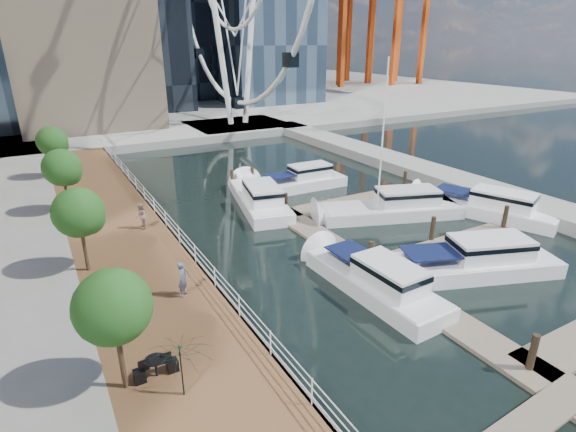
% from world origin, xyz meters
% --- Properties ---
extents(ground, '(520.00, 520.00, 0.00)m').
position_xyz_m(ground, '(0.00, 0.00, 0.00)').
color(ground, black).
rests_on(ground, ground).
extents(boardwalk, '(6.00, 60.00, 1.00)m').
position_xyz_m(boardwalk, '(-9.00, 15.00, 0.50)').
color(boardwalk, brown).
rests_on(boardwalk, ground).
extents(seawall, '(0.25, 60.00, 1.00)m').
position_xyz_m(seawall, '(-6.00, 15.00, 0.50)').
color(seawall, '#595954').
rests_on(seawall, ground).
extents(land_far, '(200.00, 114.00, 1.00)m').
position_xyz_m(land_far, '(0.00, 102.00, 0.50)').
color(land_far, gray).
rests_on(land_far, ground).
extents(breakwater, '(4.00, 60.00, 1.00)m').
position_xyz_m(breakwater, '(20.00, 20.00, 0.50)').
color(breakwater, gray).
rests_on(breakwater, ground).
extents(pier, '(14.00, 12.00, 1.00)m').
position_xyz_m(pier, '(14.00, 52.00, 0.50)').
color(pier, gray).
rests_on(pier, ground).
extents(railing, '(0.10, 60.00, 1.05)m').
position_xyz_m(railing, '(-6.10, 15.00, 1.52)').
color(railing, white).
rests_on(railing, boardwalk).
extents(floating_docks, '(16.00, 34.00, 2.60)m').
position_xyz_m(floating_docks, '(7.97, 9.98, 0.49)').
color(floating_docks, '#6D6051').
rests_on(floating_docks, ground).
extents(port_cranes, '(40.00, 52.00, 38.00)m').
position_xyz_m(port_cranes, '(67.67, 95.67, 20.00)').
color(port_cranes, '#D84C14').
rests_on(port_cranes, ground).
extents(street_trees, '(2.60, 42.60, 4.60)m').
position_xyz_m(street_trees, '(-11.40, 14.00, 4.29)').
color(street_trees, '#3F2B1C').
rests_on(street_trees, ground).
extents(yacht_foreground, '(11.68, 6.73, 2.15)m').
position_xyz_m(yacht_foreground, '(7.54, 4.90, 0.00)').
color(yacht_foreground, silver).
rests_on(yacht_foreground, ground).
extents(pedestrian_near, '(0.73, 0.78, 1.79)m').
position_xyz_m(pedestrian_near, '(-7.71, 8.96, 1.89)').
color(pedestrian_near, '#4B4F64').
rests_on(pedestrian_near, boardwalk).
extents(pedestrian_mid, '(0.78, 0.94, 1.75)m').
position_xyz_m(pedestrian_mid, '(-7.58, 18.34, 1.87)').
color(pedestrian_mid, gray).
rests_on(pedestrian_mid, boardwalk).
extents(pedestrian_far, '(1.02, 0.70, 1.61)m').
position_xyz_m(pedestrian_far, '(-10.20, 33.32, 1.80)').
color(pedestrian_far, '#383F46').
rests_on(pedestrian_far, boardwalk).
extents(moored_yachts, '(20.24, 38.67, 11.50)m').
position_xyz_m(moored_yachts, '(8.63, 13.02, 0.00)').
color(moored_yachts, silver).
rests_on(moored_yachts, ground).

